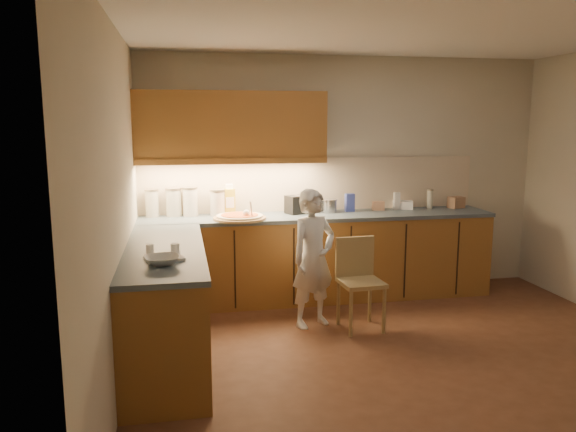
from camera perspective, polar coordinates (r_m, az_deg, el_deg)
The scene contains 24 objects.
room at distance 4.41m, azimuth 13.39°, elevation 6.42°, with size 4.54×4.50×2.62m.
l_counter at distance 5.53m, azimuth -1.35°, elevation -5.48°, with size 3.77×2.62×0.92m.
backsplash at distance 6.21m, azimuth 2.47°, elevation 3.24°, with size 3.75×0.02×0.58m, color beige.
upper_cabinets at distance 5.86m, azimuth -5.81°, elevation 9.08°, with size 1.95×0.36×0.73m.
pizza_on_board at distance 5.68m, azimuth -4.91°, elevation -0.11°, with size 0.53×0.53×0.22m.
child at distance 5.21m, azimuth 2.59°, elevation -4.32°, with size 0.47×0.31×1.29m, color white.
wooden_chair at distance 5.25m, azimuth 7.18°, elevation -6.09°, with size 0.40×0.40×0.84m.
mixing_bowl at distance 4.01m, azimuth -12.67°, elevation -4.39°, with size 0.24×0.24×0.06m, color silver.
canister_a at distance 5.96m, azimuth -13.65°, elevation 1.31°, with size 0.14×0.14×0.29m.
canister_b at distance 5.95m, azimuth -11.53°, elevation 1.42°, with size 0.17×0.17×0.30m.
canister_c at distance 5.93m, azimuth -9.90°, elevation 1.48°, with size 0.16×0.16×0.31m.
canister_d at distance 5.92m, azimuth -7.14°, elevation 1.40°, with size 0.17×0.17×0.28m.
oil_jug at distance 5.93m, azimuth -5.95°, elevation 1.54°, with size 0.12×0.09×0.33m.
toaster at distance 6.03m, azimuth 1.24°, elevation 1.21°, with size 0.34×0.27×0.20m.
steel_pot at distance 6.10m, azimuth 4.14°, elevation 1.06°, with size 0.19×0.19×0.14m.
blue_box at distance 6.17m, azimuth 6.29°, elevation 1.36°, with size 0.10×0.07×0.20m, color #3645A4.
card_box_a at distance 6.32m, azimuth 9.15°, elevation 1.03°, with size 0.13×0.09×0.09m, color #AD7C5D.
white_bottle at distance 6.40m, azimuth 10.99°, elevation 1.51°, with size 0.06×0.06×0.19m, color silver.
flat_pack at distance 6.47m, azimuth 11.58°, elevation 1.12°, with size 0.22×0.15×0.09m, color white.
tall_jar at distance 6.54m, azimuth 14.22°, elevation 1.71°, with size 0.07×0.07×0.22m.
card_box_b at distance 6.67m, azimuth 16.71°, elevation 1.33°, with size 0.16×0.13×0.13m, color tan.
dough_cloth at distance 4.14m, azimuth -12.46°, elevation -4.21°, with size 0.26×0.20×0.02m, color white.
spice_jar_a at distance 4.31m, azimuth -13.85°, elevation -3.31°, with size 0.06×0.06×0.08m, color white.
spice_jar_b at distance 4.25m, azimuth -11.40°, elevation -3.34°, with size 0.07×0.07×0.09m, color white.
Camera 1 is at (-1.81, -4.01, 1.91)m, focal length 35.00 mm.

